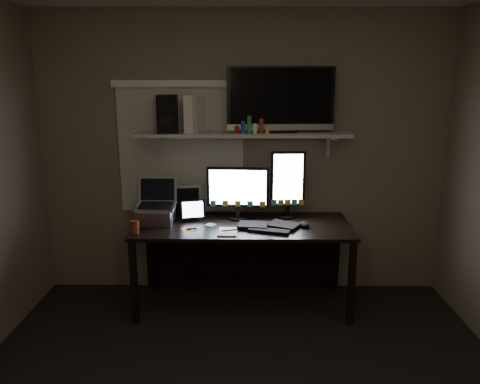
{
  "coord_description": "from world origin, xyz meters",
  "views": [
    {
      "loc": [
        0.02,
        -2.33,
        1.92
      ],
      "look_at": [
        -0.02,
        1.25,
        1.05
      ],
      "focal_mm": 35.0,
      "sensor_mm": 36.0,
      "label": 1
    }
  ],
  "objects_px": {
    "laptop": "(156,202)",
    "speaker": "(167,114)",
    "monitor_portrait": "(288,184)",
    "mouse": "(304,224)",
    "monitor_landscape": "(238,193)",
    "keyboard": "(268,226)",
    "desk": "(243,239)",
    "cup": "(135,227)",
    "game_console": "(194,114)",
    "tv": "(281,100)",
    "tablet": "(193,210)"
  },
  "relations": [
    {
      "from": "desk",
      "to": "laptop",
      "type": "bearing_deg",
      "value": -171.9
    },
    {
      "from": "monitor_landscape",
      "to": "game_console",
      "type": "bearing_deg",
      "value": 174.42
    },
    {
      "from": "tv",
      "to": "speaker",
      "type": "distance_m",
      "value": 0.95
    },
    {
      "from": "monitor_landscape",
      "to": "keyboard",
      "type": "height_order",
      "value": "monitor_landscape"
    },
    {
      "from": "cup",
      "to": "tv",
      "type": "bearing_deg",
      "value": 21.12
    },
    {
      "from": "laptop",
      "to": "speaker",
      "type": "bearing_deg",
      "value": 58.94
    },
    {
      "from": "monitor_portrait",
      "to": "mouse",
      "type": "bearing_deg",
      "value": -69.25
    },
    {
      "from": "mouse",
      "to": "tv",
      "type": "relative_size",
      "value": 0.13
    },
    {
      "from": "monitor_landscape",
      "to": "laptop",
      "type": "height_order",
      "value": "monitor_landscape"
    },
    {
      "from": "monitor_landscape",
      "to": "tv",
      "type": "relative_size",
      "value": 0.59
    },
    {
      "from": "monitor_portrait",
      "to": "cup",
      "type": "bearing_deg",
      "value": -162.95
    },
    {
      "from": "tablet",
      "to": "speaker",
      "type": "distance_m",
      "value": 0.84
    },
    {
      "from": "mouse",
      "to": "tablet",
      "type": "height_order",
      "value": "tablet"
    },
    {
      "from": "monitor_landscape",
      "to": "cup",
      "type": "distance_m",
      "value": 0.92
    },
    {
      "from": "tablet",
      "to": "cup",
      "type": "bearing_deg",
      "value": -156.75
    },
    {
      "from": "desk",
      "to": "cup",
      "type": "distance_m",
      "value": 0.95
    },
    {
      "from": "tv",
      "to": "speaker",
      "type": "bearing_deg",
      "value": 178.93
    },
    {
      "from": "desk",
      "to": "tv",
      "type": "distance_m",
      "value": 1.24
    },
    {
      "from": "desk",
      "to": "cup",
      "type": "bearing_deg",
      "value": -157.13
    },
    {
      "from": "cup",
      "to": "speaker",
      "type": "distance_m",
      "value": 0.97
    },
    {
      "from": "tv",
      "to": "tablet",
      "type": "bearing_deg",
      "value": -174.43
    },
    {
      "from": "tablet",
      "to": "game_console",
      "type": "relative_size",
      "value": 0.69
    },
    {
      "from": "mouse",
      "to": "game_console",
      "type": "distance_m",
      "value": 1.3
    },
    {
      "from": "desk",
      "to": "monitor_portrait",
      "type": "distance_m",
      "value": 0.62
    },
    {
      "from": "tv",
      "to": "game_console",
      "type": "bearing_deg",
      "value": 176.07
    },
    {
      "from": "mouse",
      "to": "game_console",
      "type": "height_order",
      "value": "game_console"
    },
    {
      "from": "keyboard",
      "to": "cup",
      "type": "distance_m",
      "value": 1.07
    },
    {
      "from": "mouse",
      "to": "cup",
      "type": "distance_m",
      "value": 1.37
    },
    {
      "from": "cup",
      "to": "tablet",
      "type": "bearing_deg",
      "value": 37.93
    },
    {
      "from": "cup",
      "to": "keyboard",
      "type": "bearing_deg",
      "value": 8.4
    },
    {
      "from": "tablet",
      "to": "game_console",
      "type": "xyz_separation_m",
      "value": [
        0.02,
        0.12,
        0.81
      ]
    },
    {
      "from": "monitor_portrait",
      "to": "game_console",
      "type": "xyz_separation_m",
      "value": [
        -0.8,
        0.01,
        0.6
      ]
    },
    {
      "from": "keyboard",
      "to": "speaker",
      "type": "relative_size",
      "value": 1.62
    },
    {
      "from": "tablet",
      "to": "speaker",
      "type": "height_order",
      "value": "speaker"
    },
    {
      "from": "laptop",
      "to": "speaker",
      "type": "xyz_separation_m",
      "value": [
        0.1,
        0.15,
        0.72
      ]
    },
    {
      "from": "laptop",
      "to": "monitor_portrait",
      "type": "bearing_deg",
      "value": 11.86
    },
    {
      "from": "monitor_portrait",
      "to": "speaker",
      "type": "relative_size",
      "value": 1.92
    },
    {
      "from": "speaker",
      "to": "monitor_portrait",
      "type": "bearing_deg",
      "value": -4.01
    },
    {
      "from": "mouse",
      "to": "tablet",
      "type": "bearing_deg",
      "value": 158.05
    },
    {
      "from": "monitor_landscape",
      "to": "keyboard",
      "type": "xyz_separation_m",
      "value": [
        0.25,
        -0.24,
        -0.22
      ]
    },
    {
      "from": "mouse",
      "to": "cup",
      "type": "xyz_separation_m",
      "value": [
        -1.36,
        -0.17,
        0.03
      ]
    },
    {
      "from": "laptop",
      "to": "cup",
      "type": "relative_size",
      "value": 3.69
    },
    {
      "from": "keyboard",
      "to": "speaker",
      "type": "xyz_separation_m",
      "value": [
        -0.84,
        0.25,
        0.89
      ]
    },
    {
      "from": "monitor_portrait",
      "to": "game_console",
      "type": "height_order",
      "value": "game_console"
    },
    {
      "from": "cup",
      "to": "tv",
      "type": "height_order",
      "value": "tv"
    },
    {
      "from": "laptop",
      "to": "speaker",
      "type": "height_order",
      "value": "speaker"
    },
    {
      "from": "monitor_landscape",
      "to": "mouse",
      "type": "xyz_separation_m",
      "value": [
        0.55,
        -0.22,
        -0.21
      ]
    },
    {
      "from": "desk",
      "to": "mouse",
      "type": "relative_size",
      "value": 15.5
    },
    {
      "from": "monitor_landscape",
      "to": "cup",
      "type": "xyz_separation_m",
      "value": [
        -0.81,
        -0.4,
        -0.18
      ]
    },
    {
      "from": "desk",
      "to": "cup",
      "type": "xyz_separation_m",
      "value": [
        -0.85,
        -0.36,
        0.23
      ]
    }
  ]
}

